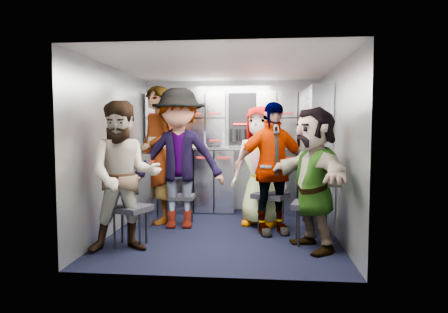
# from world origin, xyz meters

# --- Properties ---
(floor) EXTENTS (3.00, 3.00, 0.00)m
(floor) POSITION_xyz_m (0.00, 0.00, 0.00)
(floor) COLOR black
(floor) RESTS_ON ground
(wall_back) EXTENTS (2.80, 0.04, 2.10)m
(wall_back) POSITION_xyz_m (0.00, 1.50, 1.05)
(wall_back) COLOR #9399A0
(wall_back) RESTS_ON ground
(wall_left) EXTENTS (0.04, 3.00, 2.10)m
(wall_left) POSITION_xyz_m (-1.40, 0.00, 1.05)
(wall_left) COLOR #9399A0
(wall_left) RESTS_ON ground
(wall_right) EXTENTS (0.04, 3.00, 2.10)m
(wall_right) POSITION_xyz_m (1.40, 0.00, 1.05)
(wall_right) COLOR #9399A0
(wall_right) RESTS_ON ground
(ceiling) EXTENTS (2.80, 3.00, 0.02)m
(ceiling) POSITION_xyz_m (0.00, 0.00, 2.10)
(ceiling) COLOR silver
(ceiling) RESTS_ON wall_back
(cart_bank_back) EXTENTS (2.68, 0.38, 0.99)m
(cart_bank_back) POSITION_xyz_m (0.00, 1.29, 0.49)
(cart_bank_back) COLOR #A3AAB3
(cart_bank_back) RESTS_ON ground
(cart_bank_left) EXTENTS (0.38, 0.76, 0.99)m
(cart_bank_left) POSITION_xyz_m (-1.19, 0.56, 0.49)
(cart_bank_left) COLOR #A3AAB3
(cart_bank_left) RESTS_ON ground
(counter) EXTENTS (2.68, 0.42, 0.03)m
(counter) POSITION_xyz_m (0.00, 1.29, 1.01)
(counter) COLOR silver
(counter) RESTS_ON cart_bank_back
(locker_bank_back) EXTENTS (2.68, 0.28, 0.82)m
(locker_bank_back) POSITION_xyz_m (0.00, 1.35, 1.49)
(locker_bank_back) COLOR #A3AAB3
(locker_bank_back) RESTS_ON wall_back
(locker_bank_right) EXTENTS (0.28, 1.00, 0.82)m
(locker_bank_right) POSITION_xyz_m (1.25, 0.70, 1.49)
(locker_bank_right) COLOR #A3AAB3
(locker_bank_right) RESTS_ON wall_right
(right_cabinet) EXTENTS (0.28, 1.20, 1.00)m
(right_cabinet) POSITION_xyz_m (1.25, 0.60, 0.50)
(right_cabinet) COLOR #A3AAB3
(right_cabinet) RESTS_ON ground
(coffee_niche) EXTENTS (0.46, 0.16, 0.84)m
(coffee_niche) POSITION_xyz_m (0.18, 1.41, 1.47)
(coffee_niche) COLOR black
(coffee_niche) RESTS_ON wall_back
(red_latch_strip) EXTENTS (2.60, 0.02, 0.03)m
(red_latch_strip) POSITION_xyz_m (0.00, 1.09, 0.88)
(red_latch_strip) COLOR maroon
(red_latch_strip) RESTS_ON cart_bank_back
(jump_seat_near_left) EXTENTS (0.50, 0.48, 0.46)m
(jump_seat_near_left) POSITION_xyz_m (-0.99, -0.64, 0.41)
(jump_seat_near_left) COLOR black
(jump_seat_near_left) RESTS_ON ground
(jump_seat_mid_left) EXTENTS (0.36, 0.34, 0.41)m
(jump_seat_mid_left) POSITION_xyz_m (-0.62, 0.44, 0.36)
(jump_seat_mid_left) COLOR black
(jump_seat_mid_left) RESTS_ON ground
(jump_seat_center) EXTENTS (0.42, 0.40, 0.43)m
(jump_seat_center) POSITION_xyz_m (0.47, 0.67, 0.38)
(jump_seat_center) COLOR black
(jump_seat_center) RESTS_ON ground
(jump_seat_mid_right) EXTENTS (0.54, 0.53, 0.49)m
(jump_seat_mid_right) POSITION_xyz_m (0.60, 0.23, 0.43)
(jump_seat_mid_right) COLOR black
(jump_seat_mid_right) RESTS_ON ground
(jump_seat_near_right) EXTENTS (0.48, 0.47, 0.49)m
(jump_seat_near_right) POSITION_xyz_m (1.05, -0.38, 0.43)
(jump_seat_near_right) COLOR black
(jump_seat_near_right) RESTS_ON ground
(attendant_standing) EXTENTS (0.82, 0.83, 1.92)m
(attendant_standing) POSITION_xyz_m (-0.99, 0.53, 0.96)
(attendant_standing) COLOR black
(attendant_standing) RESTS_ON ground
(attendant_arc_a) EXTENTS (0.95, 0.83, 1.63)m
(attendant_arc_a) POSITION_xyz_m (-0.99, -0.82, 0.82)
(attendant_arc_a) COLOR black
(attendant_arc_a) RESTS_ON ground
(attendant_arc_b) EXTENTS (1.26, 0.80, 1.86)m
(attendant_arc_b) POSITION_xyz_m (-0.62, 0.26, 0.93)
(attendant_arc_b) COLOR black
(attendant_arc_b) RESTS_ON ground
(attendant_arc_c) EXTENTS (0.94, 0.78, 1.64)m
(attendant_arc_c) POSITION_xyz_m (0.47, 0.49, 0.82)
(attendant_arc_c) COLOR black
(attendant_arc_c) RESTS_ON ground
(attendant_arc_d) EXTENTS (1.06, 0.71, 1.66)m
(attendant_arc_d) POSITION_xyz_m (0.60, 0.05, 0.83)
(attendant_arc_d) COLOR black
(attendant_arc_d) RESTS_ON ground
(attendant_arc_e) EXTENTS (1.01, 1.52, 1.57)m
(attendant_arc_e) POSITION_xyz_m (1.05, -0.56, 0.79)
(attendant_arc_e) COLOR black
(attendant_arc_e) RESTS_ON ground
(bottle_left) EXTENTS (0.07, 0.07, 0.28)m
(bottle_left) POSITION_xyz_m (-0.12, 1.24, 1.17)
(bottle_left) COLOR white
(bottle_left) RESTS_ON counter
(bottle_mid) EXTENTS (0.07, 0.07, 0.23)m
(bottle_mid) POSITION_xyz_m (-0.40, 1.24, 1.15)
(bottle_mid) COLOR white
(bottle_mid) RESTS_ON counter
(bottle_right) EXTENTS (0.06, 0.06, 0.27)m
(bottle_right) POSITION_xyz_m (0.66, 1.24, 1.16)
(bottle_right) COLOR white
(bottle_right) RESTS_ON counter
(cup_left) EXTENTS (0.07, 0.07, 0.11)m
(cup_left) POSITION_xyz_m (-0.56, 1.23, 1.08)
(cup_left) COLOR tan
(cup_left) RESTS_ON counter
(cup_right) EXTENTS (0.08, 0.08, 0.10)m
(cup_right) POSITION_xyz_m (0.73, 1.23, 1.08)
(cup_right) COLOR tan
(cup_right) RESTS_ON counter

